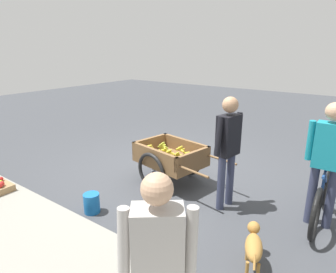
# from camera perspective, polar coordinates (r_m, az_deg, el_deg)

# --- Properties ---
(ground_plane) EXTENTS (24.00, 24.00, 0.00)m
(ground_plane) POSITION_cam_1_polar(r_m,az_deg,el_deg) (5.62, -0.29, -6.84)
(ground_plane) COLOR #3D3F44
(fruit_cart) EXTENTS (1.76, 1.07, 0.73)m
(fruit_cart) POSITION_cam_1_polar(r_m,az_deg,el_deg) (5.06, 0.49, -4.24)
(fruit_cart) COLOR brown
(fruit_cart) RESTS_ON ground
(vendor_person) EXTENTS (0.26, 0.60, 1.63)m
(vendor_person) POSITION_cam_1_polar(r_m,az_deg,el_deg) (4.18, 11.55, -1.29)
(vendor_person) COLOR #333851
(vendor_person) RESTS_ON ground
(bicycle) EXTENTS (0.46, 1.66, 0.85)m
(bicycle) POSITION_cam_1_polar(r_m,az_deg,el_deg) (4.53, 27.68, -10.15)
(bicycle) COLOR black
(bicycle) RESTS_ON ground
(cyclist_person) EXTENTS (0.52, 0.22, 1.64)m
(cyclist_person) POSITION_cam_1_polar(r_m,az_deg,el_deg) (4.15, 28.60, -3.11)
(cyclist_person) COLOR #333851
(cyclist_person) RESTS_ON ground
(dog) EXTENTS (0.33, 0.64, 0.40)m
(dog) POSITION_cam_1_polar(r_m,az_deg,el_deg) (3.42, 16.27, -19.53)
(dog) COLOR #AD7A38
(dog) RESTS_ON ground
(plastic_bucket) EXTENTS (0.23, 0.23, 0.29)m
(plastic_bucket) POSITION_cam_1_polar(r_m,az_deg,el_deg) (4.41, -14.57, -12.39)
(plastic_bucket) COLOR #1966B2
(plastic_bucket) RESTS_ON ground
(bystander_person) EXTENTS (0.43, 0.37, 1.54)m
(bystander_person) POSITION_cam_1_polar(r_m,az_deg,el_deg) (2.11, -1.98, -22.85)
(bystander_person) COLOR black
(bystander_person) RESTS_ON ground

